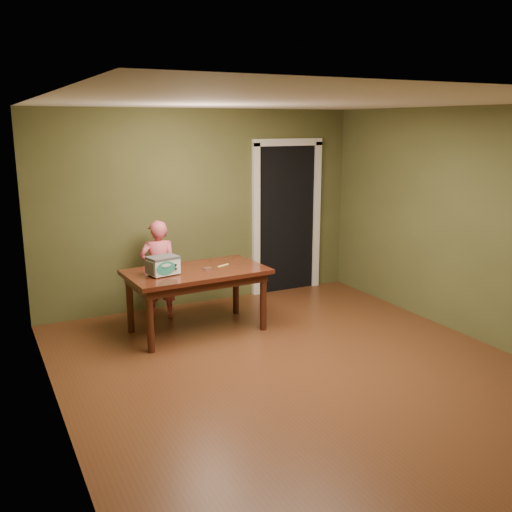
% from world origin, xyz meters
% --- Properties ---
extents(floor, '(5.00, 5.00, 0.00)m').
position_xyz_m(floor, '(0.00, 0.00, 0.00)').
color(floor, '#582D19').
rests_on(floor, ground).
extents(room_shell, '(4.52, 5.02, 2.61)m').
position_xyz_m(room_shell, '(0.00, 0.00, 1.71)').
color(room_shell, brown).
rests_on(room_shell, ground).
extents(doorway, '(1.10, 0.66, 2.25)m').
position_xyz_m(doorway, '(1.30, 2.78, 1.06)').
color(doorway, black).
rests_on(doorway, ground).
extents(dining_table, '(1.64, 0.98, 0.75)m').
position_xyz_m(dining_table, '(-0.50, 1.45, 0.65)').
color(dining_table, '#34160B').
rests_on(dining_table, floor).
extents(toy_oven, '(0.38, 0.30, 0.21)m').
position_xyz_m(toy_oven, '(-0.91, 1.40, 0.87)').
color(toy_oven, '#4C4F54').
rests_on(toy_oven, dining_table).
extents(baking_pan, '(0.10, 0.10, 0.02)m').
position_xyz_m(baking_pan, '(-0.37, 1.40, 0.76)').
color(baking_pan, silver).
rests_on(baking_pan, dining_table).
extents(spatula, '(0.17, 0.10, 0.01)m').
position_xyz_m(spatula, '(-0.14, 1.48, 0.75)').
color(spatula, '#F4E86A').
rests_on(spatula, dining_table).
extents(child, '(0.51, 0.39, 1.25)m').
position_xyz_m(child, '(-0.75, 2.10, 0.63)').
color(child, '#E35D6F').
rests_on(child, floor).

